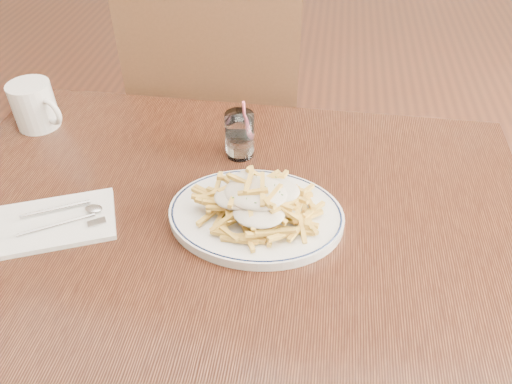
% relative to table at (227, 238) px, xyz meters
% --- Properties ---
extents(table, '(1.20, 0.80, 0.75)m').
position_rel_table_xyz_m(table, '(0.00, 0.00, 0.00)').
color(table, black).
rests_on(table, ground).
extents(chair_far, '(0.55, 0.55, 1.02)m').
position_rel_table_xyz_m(chair_far, '(-0.16, 0.62, -0.09)').
color(chair_far, '#311D10').
rests_on(chair_far, ground).
extents(fries_plate, '(0.38, 0.34, 0.02)m').
position_rel_table_xyz_m(fries_plate, '(0.06, -0.02, 0.09)').
color(fries_plate, white).
rests_on(fries_plate, table).
extents(loaded_fries, '(0.27, 0.24, 0.07)m').
position_rel_table_xyz_m(loaded_fries, '(0.06, -0.02, 0.14)').
color(loaded_fries, gold).
rests_on(loaded_fries, fries_plate).
extents(napkin, '(0.25, 0.21, 0.01)m').
position_rel_table_xyz_m(napkin, '(-0.31, -0.09, 0.08)').
color(napkin, white).
rests_on(napkin, table).
extents(cutlery, '(0.17, 0.14, 0.01)m').
position_rel_table_xyz_m(cutlery, '(-0.31, -0.08, 0.09)').
color(cutlery, silver).
rests_on(cutlery, napkin).
extents(water_glass, '(0.06, 0.06, 0.14)m').
position_rel_table_xyz_m(water_glass, '(-0.00, 0.19, 0.12)').
color(water_glass, white).
rests_on(water_glass, table).
extents(coffee_mug, '(0.13, 0.10, 0.11)m').
position_rel_table_xyz_m(coffee_mug, '(-0.50, 0.23, 0.13)').
color(coffee_mug, white).
rests_on(coffee_mug, table).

